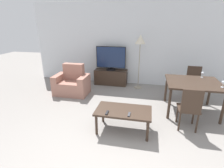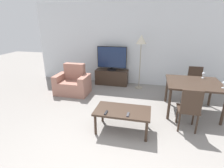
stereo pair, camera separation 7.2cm
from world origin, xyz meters
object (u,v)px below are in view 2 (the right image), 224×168
(tv, at_px, (112,58))
(wine_glass_center, at_px, (224,83))
(remote_primary, at_px, (106,113))
(remote_secondary, at_px, (128,115))
(coffee_table, at_px, (123,112))
(dining_chair_near, at_px, (189,108))
(dining_chair_far, at_px, (195,82))
(wine_glass_left, at_px, (203,74))
(dining_table, at_px, (194,86))
(tv_stand, at_px, (112,77))
(armchair, at_px, (73,84))
(floor_lamp, at_px, (141,43))

(tv, relative_size, wine_glass_center, 6.76)
(remote_primary, xyz_separation_m, remote_secondary, (0.41, 0.02, 0.00))
(coffee_table, height_order, wine_glass_center, wine_glass_center)
(dining_chair_near, xyz_separation_m, dining_chair_far, (0.42, 1.67, 0.00))
(wine_glass_left, bearing_deg, dining_table, -124.73)
(remote_primary, relative_size, wine_glass_left, 1.03)
(dining_table, height_order, dining_chair_far, dining_chair_far)
(tv_stand, bearing_deg, dining_table, -33.16)
(tv_stand, xyz_separation_m, dining_chair_near, (2.08, -2.33, 0.25))
(tv_stand, xyz_separation_m, wine_glass_center, (2.79, -1.75, 0.60))
(tv, distance_m, dining_table, 2.74)
(dining_table, height_order, wine_glass_left, wine_glass_left)
(armchair, bearing_deg, dining_chair_far, 6.45)
(armchair, xyz_separation_m, tv_stand, (0.96, 1.05, -0.05))
(remote_secondary, bearing_deg, dining_chair_near, 22.47)
(floor_lamp, bearing_deg, tv_stand, 170.66)
(coffee_table, bearing_deg, tv_stand, 107.51)
(armchair, distance_m, coffee_table, 2.38)
(tv, distance_m, wine_glass_center, 3.30)
(floor_lamp, bearing_deg, remote_primary, -98.58)
(tv_stand, xyz_separation_m, remote_secondary, (0.96, -2.79, 0.21))
(dining_chair_near, height_order, remote_secondary, dining_chair_near)
(tv, height_order, remote_secondary, tv)
(dining_table, distance_m, dining_chair_near, 0.88)
(tv, xyz_separation_m, coffee_table, (0.83, -2.62, -0.50))
(coffee_table, xyz_separation_m, dining_chair_far, (1.67, 1.96, 0.10))
(tv, xyz_separation_m, wine_glass_left, (2.55, -1.10, -0.05))
(coffee_table, height_order, dining_chair_far, dining_chair_far)
(coffee_table, bearing_deg, tv, 107.52)
(tv, relative_size, wine_glass_left, 6.76)
(dining_chair_far, height_order, wine_glass_left, dining_chair_far)
(coffee_table, distance_m, dining_chair_near, 1.29)
(armchair, distance_m, dining_chair_near, 3.30)
(floor_lamp, height_order, remote_primary, floor_lamp)
(floor_lamp, bearing_deg, coffee_table, -92.80)
(remote_secondary, bearing_deg, tv_stand, 108.91)
(floor_lamp, bearing_deg, armchair, -154.85)
(remote_primary, relative_size, wine_glass_center, 1.03)
(dining_chair_far, distance_m, remote_secondary, 2.63)
(tv, bearing_deg, tv_stand, 90.00)
(tv, xyz_separation_m, remote_secondary, (0.96, -2.79, -0.44))
(coffee_table, bearing_deg, wine_glass_left, 41.29)
(floor_lamp, bearing_deg, wine_glass_center, -40.80)
(armchair, bearing_deg, floor_lamp, 25.15)
(tv_stand, height_order, remote_secondary, tv_stand)
(remote_primary, height_order, wine_glass_left, wine_glass_left)
(dining_chair_near, height_order, wine_glass_left, dining_chair_near)
(dining_table, relative_size, floor_lamp, 0.71)
(dining_chair_near, bearing_deg, dining_chair_far, 75.89)
(tv_stand, relative_size, floor_lamp, 0.65)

